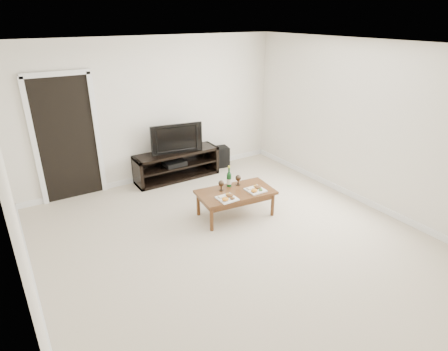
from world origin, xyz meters
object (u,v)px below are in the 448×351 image
subwoofer (221,156)px  coffee_table (235,203)px  media_console (177,165)px  television (175,137)px

subwoofer → coffee_table: bearing=-106.9°
media_console → coffee_table: size_ratio=1.39×
television → media_console: bearing=0.0°
subwoofer → coffee_table: size_ratio=0.35×
subwoofer → television: bearing=-166.0°
subwoofer → media_console: bearing=-166.0°
television → subwoofer: 1.23m
television → subwoofer: bearing=14.9°
coffee_table → television: bearing=94.8°
media_console → coffee_table: 1.80m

